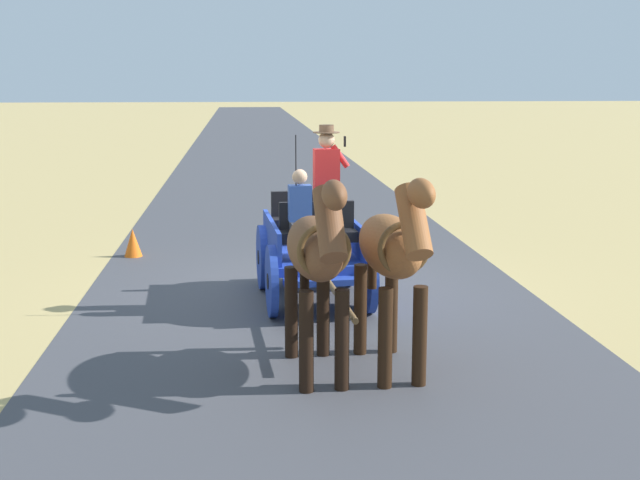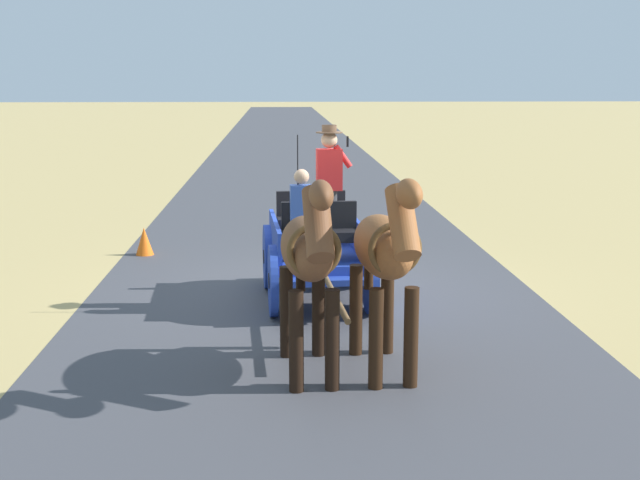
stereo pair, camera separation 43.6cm
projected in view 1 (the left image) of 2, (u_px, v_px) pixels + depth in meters
name	position (u px, v px, depth m)	size (l,w,h in m)	color
ground_plane	(308.00, 290.00, 12.58)	(200.00, 200.00, 0.00)	tan
road_surface	(308.00, 290.00, 12.58)	(6.55, 160.00, 0.01)	#424247
horse_drawn_carriage	(313.00, 245.00, 11.79)	(1.55, 4.52, 2.50)	#1E3899
horse_near_side	(392.00, 252.00, 8.82)	(0.70, 2.14, 2.21)	brown
horse_off_side	(317.00, 254.00, 8.70)	(0.68, 2.14, 2.21)	brown
traffic_cone	(133.00, 243.00, 14.88)	(0.32, 0.32, 0.50)	orange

